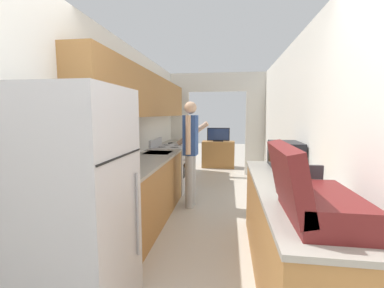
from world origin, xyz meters
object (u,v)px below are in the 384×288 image
(tv_cabinet, at_px, (218,154))
(television, at_px, (218,135))
(refrigerator, at_px, (76,206))
(person, at_px, (191,151))
(suitcase, at_px, (310,195))
(microwave, at_px, (285,154))
(book_stack, at_px, (296,178))
(knife, at_px, (171,143))
(range_oven, at_px, (170,168))

(tv_cabinet, distance_m, television, 0.56)
(tv_cabinet, xyz_separation_m, television, (0.00, -0.04, 0.56))
(refrigerator, height_order, tv_cabinet, refrigerator)
(person, relative_size, suitcase, 2.53)
(suitcase, relative_size, tv_cabinet, 0.75)
(refrigerator, height_order, microwave, refrigerator)
(book_stack, bearing_deg, knife, 121.54)
(range_oven, relative_size, suitcase, 1.52)
(suitcase, bearing_deg, refrigerator, 177.19)
(suitcase, bearing_deg, tv_cabinet, 97.78)
(refrigerator, relative_size, suitcase, 2.52)
(suitcase, height_order, television, suitcase)
(refrigerator, height_order, knife, refrigerator)
(range_oven, relative_size, tv_cabinet, 1.13)
(person, distance_m, microwave, 1.57)
(microwave, bearing_deg, knife, 130.22)
(refrigerator, bearing_deg, knife, 92.24)
(television, relative_size, knife, 1.95)
(television, bearing_deg, person, -95.83)
(suitcase, xyz_separation_m, knife, (-1.72, 3.80, -0.14))
(refrigerator, height_order, range_oven, refrigerator)
(refrigerator, relative_size, microwave, 3.31)
(book_stack, xyz_separation_m, television, (-0.89, 4.79, -0.00))
(suitcase, height_order, knife, suitcase)
(person, distance_m, tv_cabinet, 3.24)
(television, bearing_deg, range_oven, -110.42)
(refrigerator, xyz_separation_m, book_stack, (1.69, 0.73, 0.09))
(refrigerator, distance_m, knife, 3.73)
(range_oven, height_order, television, television)
(range_oven, xyz_separation_m, knife, (-0.10, 0.50, 0.44))
(microwave, bearing_deg, range_oven, 135.89)
(range_oven, distance_m, tv_cabinet, 2.48)
(microwave, bearing_deg, suitcase, -96.58)
(range_oven, xyz_separation_m, tv_cabinet, (0.85, 2.33, -0.08))
(microwave, relative_size, book_stack, 1.78)
(range_oven, bearing_deg, microwave, -44.11)
(person, distance_m, knife, 1.48)
(refrigerator, bearing_deg, microwave, 40.23)
(refrigerator, distance_m, television, 5.58)
(person, xyz_separation_m, suitcase, (1.09, -2.47, 0.10))
(tv_cabinet, bearing_deg, knife, -117.32)
(person, relative_size, knife, 5.35)
(range_oven, height_order, book_stack, range_oven)
(refrigerator, xyz_separation_m, suitcase, (1.57, -0.08, 0.18))
(refrigerator, distance_m, book_stack, 1.85)
(microwave, distance_m, knife, 2.94)
(person, relative_size, book_stack, 5.92)
(book_stack, distance_m, television, 4.87)
(range_oven, distance_m, microwave, 2.58)
(microwave, height_order, knife, microwave)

